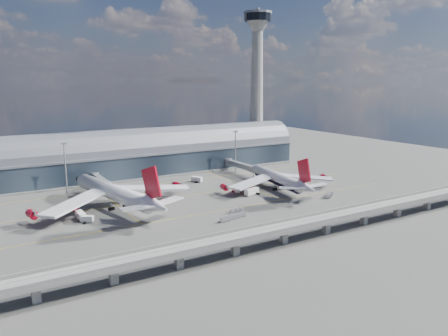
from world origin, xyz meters
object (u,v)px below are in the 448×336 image
floodlight_mast_left (65,167)px  service_truck_3 (236,190)px  floodlight_mast_right (235,150)px  service_truck_0 (81,216)px  service_truck_4 (279,176)px  control_tower (257,86)px  airliner_right (278,179)px  cargo_train_0 (237,210)px  cargo_train_2 (329,195)px  service_truck_2 (252,192)px  cargo_train_1 (233,217)px  service_truck_5 (197,179)px  airliner_left (116,193)px  service_truck_1 (88,219)px

floodlight_mast_left → service_truck_3: (73.60, -42.48, -12.31)m
floodlight_mast_right → service_truck_0: 114.95m
floodlight_mast_left → service_truck_4: size_ratio=5.07×
control_tower → airliner_right: bearing=-117.1°
control_tower → cargo_train_0: size_ratio=14.93×
service_truck_0 → cargo_train_2: 114.97m
service_truck_2 → cargo_train_1: service_truck_2 is taller
airliner_right → service_truck_5: 46.44m
service_truck_2 → service_truck_5: (-10.25, 38.96, -0.17)m
floodlight_mast_right → service_truck_0: floodlight_mast_right is taller
cargo_train_1 → cargo_train_2: cargo_train_2 is taller
floodlight_mast_right → airliner_right: floodlight_mast_right is taller
cargo_train_2 → airliner_left: bearing=102.0°
service_truck_3 → service_truck_5: 31.92m
service_truck_2 → cargo_train_2: 37.55m
floodlight_mast_left → airliner_left: (13.45, -37.79, -6.81)m
airliner_left → service_truck_5: size_ratio=12.15×
cargo_train_1 → cargo_train_2: bearing=-72.2°
airliner_left → service_truck_2: 65.63m
cargo_train_0 → cargo_train_2: 51.73m
floodlight_mast_left → service_truck_2: 93.24m
floodlight_mast_right → service_truck_2: bearing=-114.0°
control_tower → service_truck_4: size_ratio=20.33×
service_truck_3 → service_truck_4: 42.18m
service_truck_5 → cargo_train_0: (-11.35, -59.19, -0.70)m
floodlight_mast_left → service_truck_3: 85.87m
airliner_left → airliner_right: 83.69m
cargo_train_1 → service_truck_5: bearing=-2.9°
service_truck_3 → service_truck_5: bearing=113.3°
service_truck_5 → cargo_train_2: bearing=-87.9°
service_truck_4 → cargo_train_1: size_ratio=0.37×
floodlight_mast_left → cargo_train_2: size_ratio=3.27×
floodlight_mast_left → service_truck_2: floodlight_mast_left is taller
service_truck_2 → service_truck_0: bearing=69.0°
control_tower → service_truck_5: 92.79m
cargo_train_0 → service_truck_0: bearing=66.6°
service_truck_5 → cargo_train_0: size_ratio=0.93×
service_truck_1 → service_truck_3: service_truck_1 is taller
service_truck_5 → cargo_train_1: 69.45m
floodlight_mast_left → service_truck_5: 69.44m
floodlight_mast_right → service_truck_2: 56.15m
airliner_right → service_truck_0: (-100.88, 0.20, -3.70)m
service_truck_3 → service_truck_4: (39.24, 15.49, 0.08)m
control_tower → service_truck_3: 106.15m
floodlight_mast_right → service_truck_4: floodlight_mast_right is taller
service_truck_4 → service_truck_5: (-45.39, 15.83, 0.10)m
service_truck_1 → service_truck_2: service_truck_2 is taller
floodlight_mast_right → cargo_train_2: (7.79, -72.58, -12.68)m
service_truck_0 → service_truck_1: 5.19m
cargo_train_2 → service_truck_1: bearing=111.6°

